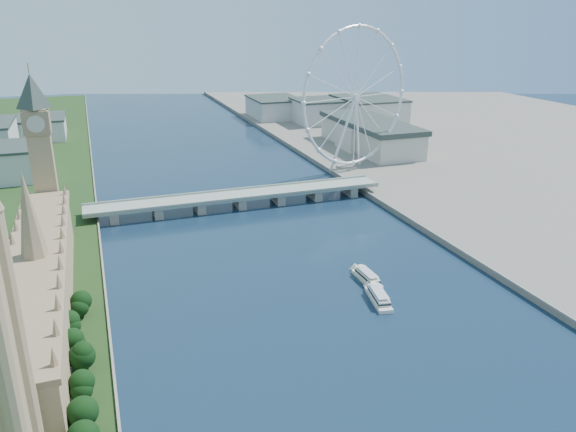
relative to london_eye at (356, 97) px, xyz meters
name	(u,v)px	position (x,y,z in m)	size (l,w,h in m)	color
parliament_range	(40,286)	(-247.98, -185.08, -49.04)	(24.00, 200.00, 70.00)	tan
big_ben	(39,136)	(-247.98, -77.08, -0.95)	(20.02, 20.02, 110.00)	tan
westminster_bridge	(239,198)	(-119.98, -55.08, -60.89)	(220.00, 22.00, 9.50)	gray
london_eye	(356,97)	(0.00, 0.00, 0.00)	(113.60, 39.12, 124.30)	silver
county_hall	(369,150)	(55.02, 74.92, -67.52)	(54.00, 144.00, 35.00)	beige
city_skyline	(214,121)	(-80.75, 205.00, -50.56)	(505.00, 280.00, 32.00)	beige
tour_boat_near	(367,281)	(-87.04, -198.02, -67.52)	(6.96, 27.37, 6.02)	silver
tour_boat_far	(378,301)	(-92.07, -220.24, -67.52)	(7.34, 28.78, 6.35)	silver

